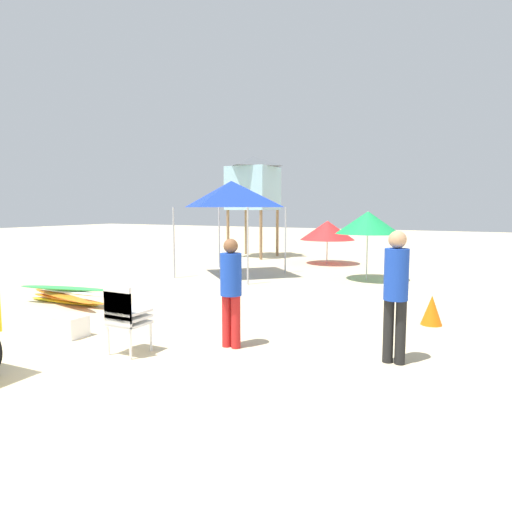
{
  "coord_description": "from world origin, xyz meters",
  "views": [
    {
      "loc": [
        5.02,
        -3.87,
        2.09
      ],
      "look_at": [
        1.19,
        3.41,
        1.21
      ],
      "focal_mm": 31.51,
      "sensor_mm": 36.0,
      "label": 1
    }
  ],
  "objects": [
    {
      "name": "ground",
      "position": [
        0.0,
        0.0,
        0.0
      ],
      "size": [
        80.0,
        80.0,
        0.0
      ],
      "primitive_type": "plane",
      "color": "beige"
    },
    {
      "name": "stacked_plastic_chairs",
      "position": [
        0.47,
        0.77,
        0.6
      ],
      "size": [
        0.48,
        0.48,
        1.02
      ],
      "color": "silver",
      "rests_on": "ground"
    },
    {
      "name": "surfboard_pile",
      "position": [
        -3.14,
        2.71,
        0.2
      ],
      "size": [
        2.5,
        0.84,
        0.4
      ],
      "color": "yellow",
      "rests_on": "ground"
    },
    {
      "name": "lifeguard_near_left",
      "position": [
        1.62,
        1.78,
        0.94
      ],
      "size": [
        0.32,
        0.32,
        1.64
      ],
      "color": "red",
      "rests_on": "ground"
    },
    {
      "name": "lifeguard_near_center",
      "position": [
        3.92,
        2.21,
        1.04
      ],
      "size": [
        0.32,
        0.32,
        1.8
      ],
      "color": "black",
      "rests_on": "ground"
    },
    {
      "name": "popup_canopy",
      "position": [
        -2.11,
        8.05,
        2.51
      ],
      "size": [
        2.57,
        2.57,
        2.91
      ],
      "color": "#B2B2B7",
      "rests_on": "ground"
    },
    {
      "name": "lifeguard_tower",
      "position": [
        -4.04,
        13.07,
        3.14
      ],
      "size": [
        1.98,
        1.98,
        4.26
      ],
      "color": "olive",
      "rests_on": "ground"
    },
    {
      "name": "beach_umbrella_left",
      "position": [
        1.85,
        9.04,
        1.67
      ],
      "size": [
        1.84,
        1.84,
        2.0
      ],
      "color": "beige",
      "rests_on": "ground"
    },
    {
      "name": "beach_umbrella_mid",
      "position": [
        -0.43,
        12.21,
        1.26
      ],
      "size": [
        2.04,
        2.04,
        1.62
      ],
      "color": "beige",
      "rests_on": "ground"
    },
    {
      "name": "traffic_cone_near",
      "position": [
        4.13,
        4.58,
        0.27
      ],
      "size": [
        0.38,
        0.38,
        0.54
      ],
      "primitive_type": "cone",
      "color": "orange",
      "rests_on": "ground"
    },
    {
      "name": "cooler_box",
      "position": [
        -0.98,
        1.05,
        0.17
      ],
      "size": [
        0.45,
        0.38,
        0.35
      ],
      "primitive_type": "cube",
      "color": "white",
      "rests_on": "ground"
    }
  ]
}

